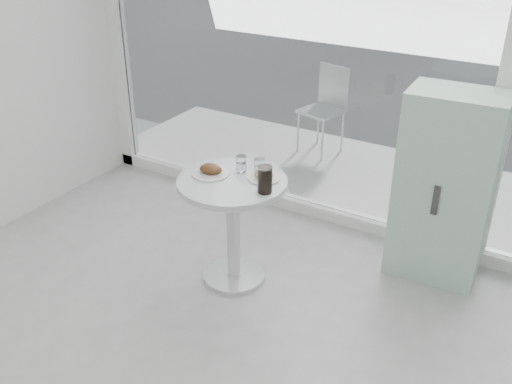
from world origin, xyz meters
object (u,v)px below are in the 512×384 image
Objects in this scene: main_table at (233,209)px; plate_donut at (264,176)px; patio_chair at (326,104)px; mint_cabinet at (444,187)px; water_tumbler_b at (260,168)px; plate_fritter at (211,171)px; water_tumbler_a at (241,165)px; cola_glass at (265,180)px.

main_table is 3.59× the size of plate_donut.
main_table is 2.33m from patio_chair.
mint_cabinet is at bearing 34.69° from main_table.
plate_donut is at bearing -31.50° from water_tumbler_b.
plate_donut is at bearing -148.07° from mint_cabinet.
mint_cabinet is 1.56m from plate_fritter.
water_tumbler_a is (-1.18, -0.68, 0.15)m from mint_cabinet.
mint_cabinet is at bearing 43.46° from cola_glass.
cola_glass reaches higher than plate_donut.
water_tumbler_a is (0.36, -2.17, 0.28)m from patio_chair.
water_tumbler_a reaches higher than plate_donut.
patio_chair is at bearing 105.38° from cola_glass.
water_tumbler_b is at bearing -150.58° from mint_cabinet.
main_table is 0.58× the size of mint_cabinet.
patio_chair is (-1.54, 1.49, -0.12)m from mint_cabinet.
mint_cabinet is 1.54× the size of patio_chair.
patio_chair is 4.96× the size of cola_glass.
water_tumbler_b is 0.24m from cola_glass.
mint_cabinet is 11.83× the size of water_tumbler_a.
mint_cabinet is 1.22m from plate_donut.
mint_cabinet is 2.15m from patio_chair.
mint_cabinet is (1.17, 0.81, 0.11)m from main_table.
water_tumbler_b is at bearing 148.50° from plate_donut.
water_tumbler_a is 0.65× the size of cola_glass.
patio_chair is at bearing 99.25° from main_table.
cola_glass is at bearing -58.05° from plate_donut.
patio_chair is 2.33m from plate_fritter.
plate_fritter is at bearing -135.64° from water_tumbler_a.
mint_cabinet reaches higher than water_tumbler_a.
patio_chair is 7.31× the size of water_tumbler_b.
plate_donut is 1.91× the size of water_tumbler_a.
water_tumbler_b is at bearing 128.22° from cola_glass.
main_table is 0.33m from water_tumbler_b.
mint_cabinet reaches higher than plate_fritter.
cola_glass is (0.43, -0.03, 0.06)m from plate_fritter.
mint_cabinet is at bearing 29.76° from water_tumbler_a.
cola_glass is (0.64, -2.34, 0.31)m from patio_chair.
mint_cabinet is at bearing -29.38° from patio_chair.
plate_fritter is at bearing 175.42° from cola_glass.
main_table is at bearing -148.12° from mint_cabinet.
cola_glass is (-0.90, -0.85, 0.19)m from mint_cabinet.
cola_glass is (0.10, -0.16, 0.06)m from plate_donut.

